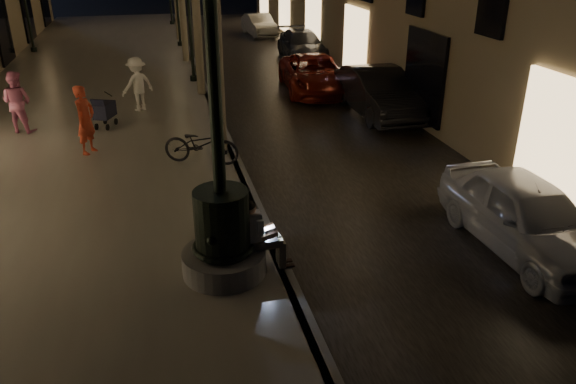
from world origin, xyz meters
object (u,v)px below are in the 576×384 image
object	(u,v)px
car_third	(314,74)
bicycle	(201,144)
pedestrian_pink	(17,102)
lamp_curb_a	(214,32)
car_front	(526,215)
car_rear	(302,45)
stroller	(104,110)
pedestrian_white	(137,84)
fountain_lamppost	(222,219)
car_second	(378,92)
car_fifth	(259,25)
pedestrian_red	(85,120)
seated_man_laptop	(259,232)

from	to	relation	value
car_third	bicycle	world-z (taller)	car_third
pedestrian_pink	bicycle	xyz separation A→B (m)	(4.81, -3.72, -0.38)
lamp_curb_a	car_front	size ratio (longest dim) A/B	1.18
car_rear	pedestrian_pink	bearing A→B (deg)	-137.36
stroller	pedestrian_white	size ratio (longest dim) A/B	0.61
fountain_lamppost	bicycle	distance (m)	5.15
car_second	pedestrian_white	world-z (taller)	pedestrian_white
car_front	car_third	size ratio (longest dim) A/B	0.86
pedestrian_white	bicycle	distance (m)	5.41
car_third	car_fifth	size ratio (longest dim) A/B	1.27
car_front	pedestrian_pink	distance (m)	13.65
stroller	pedestrian_red	distance (m)	2.17
stroller	car_front	bearing A→B (deg)	-26.15
lamp_curb_a	pedestrian_red	xyz separation A→B (m)	(-3.34, 0.56, -2.15)
lamp_curb_a	bicycle	size ratio (longest dim) A/B	2.54
car_fifth	pedestrian_white	xyz separation A→B (m)	(-6.88, -15.01, 0.43)
car_second	car_fifth	xyz separation A→B (m)	(-0.68, 16.72, -0.13)
car_front	car_second	world-z (taller)	car_second
car_fifth	pedestrian_red	xyz separation A→B (m)	(-8.16, -18.76, 0.47)
fountain_lamppost	stroller	distance (m)	9.00
fountain_lamppost	car_rear	size ratio (longest dim) A/B	1.15
car_second	car_rear	bearing A→B (deg)	90.07
bicycle	stroller	bearing A→B (deg)	58.68
stroller	car_front	distance (m)	11.87
car_rear	pedestrian_red	xyz separation A→B (m)	(-8.84, -11.58, 0.43)
seated_man_laptop	car_second	distance (m)	10.26
stroller	car_front	size ratio (longest dim) A/B	0.25
car_second	car_rear	size ratio (longest dim) A/B	1.02
pedestrian_red	car_front	bearing A→B (deg)	-100.12
stroller	pedestrian_white	world-z (taller)	pedestrian_white
car_fifth	pedestrian_red	distance (m)	20.47
car_second	pedestrian_white	size ratio (longest dim) A/B	2.69
seated_man_laptop	car_rear	size ratio (longest dim) A/B	0.28
lamp_curb_a	car_fifth	world-z (taller)	lamp_curb_a
pedestrian_pink	pedestrian_white	bearing A→B (deg)	-132.80
fountain_lamppost	car_front	bearing A→B (deg)	-1.89
stroller	car_rear	bearing A→B (deg)	70.08
car_second	car_third	bearing A→B (deg)	109.06
seated_man_laptop	car_second	world-z (taller)	car_second
lamp_curb_a	car_fifth	xyz separation A→B (m)	(4.82, 19.32, -2.61)
fountain_lamppost	bicycle	world-z (taller)	fountain_lamppost
car_fifth	pedestrian_red	bearing A→B (deg)	-118.00
pedestrian_white	lamp_curb_a	bearing A→B (deg)	83.72
car_third	pedestrian_pink	bearing A→B (deg)	-156.33
stroller	car_rear	xyz separation A→B (m)	(8.54, 9.46, -0.06)
car_front	pedestrian_white	bearing A→B (deg)	122.10
pedestrian_pink	pedestrian_red	bearing A→B (deg)	155.02
lamp_curb_a	pedestrian_white	distance (m)	5.25
stroller	pedestrian_white	xyz separation A→B (m)	(0.98, 1.64, 0.33)
car_second	pedestrian_red	distance (m)	9.08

